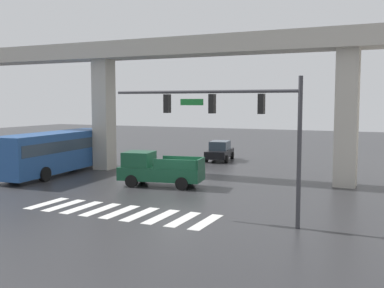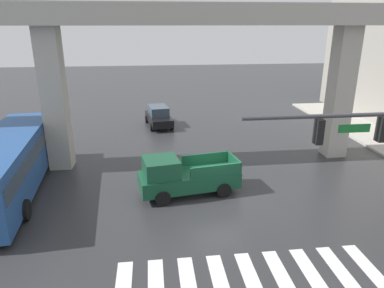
{
  "view_description": "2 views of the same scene",
  "coord_description": "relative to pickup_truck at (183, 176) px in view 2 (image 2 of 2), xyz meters",
  "views": [
    {
      "loc": [
        11.96,
        -24.22,
        5.18
      ],
      "look_at": [
        0.95,
        -0.15,
        2.74
      ],
      "focal_mm": 43.32,
      "sensor_mm": 36.0,
      "label": 1
    },
    {
      "loc": [
        -3.22,
        -15.94,
        8.43
      ],
      "look_at": [
        -1.39,
        -0.47,
        3.06
      ],
      "focal_mm": 32.8,
      "sensor_mm": 36.0,
      "label": 2
    }
  ],
  "objects": [
    {
      "name": "ground_plane",
      "position": [
        1.73,
        -0.46,
        -0.99
      ],
      "size": [
        120.0,
        120.0,
        0.0
      ],
      "primitive_type": "plane",
      "color": "#2D2D30"
    },
    {
      "name": "crosswalk_stripes",
      "position": [
        1.73,
        -6.69,
        -0.98
      ],
      "size": [
        9.35,
        2.8,
        0.01
      ],
      "color": "silver",
      "rests_on": "ground"
    },
    {
      "name": "elevated_overpass",
      "position": [
        1.73,
        4.62,
        7.26
      ],
      "size": [
        57.92,
        2.46,
        9.52
      ],
      "color": "#ADA89E",
      "rests_on": "ground"
    },
    {
      "name": "pickup_truck",
      "position": [
        0.0,
        0.0,
        0.0
      ],
      "size": [
        5.34,
        2.71,
        2.08
      ],
      "color": "#14472D",
      "rests_on": "ground"
    },
    {
      "name": "city_bus",
      "position": [
        -8.81,
        1.19,
        0.73
      ],
      "size": [
        3.44,
        10.97,
        2.99
      ],
      "color": "#234C8C",
      "rests_on": "ground"
    },
    {
      "name": "sedan_black",
      "position": [
        -0.9,
        13.05,
        -0.14
      ],
      "size": [
        2.44,
        4.52,
        1.72
      ],
      "color": "black",
      "rests_on": "ground"
    }
  ]
}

